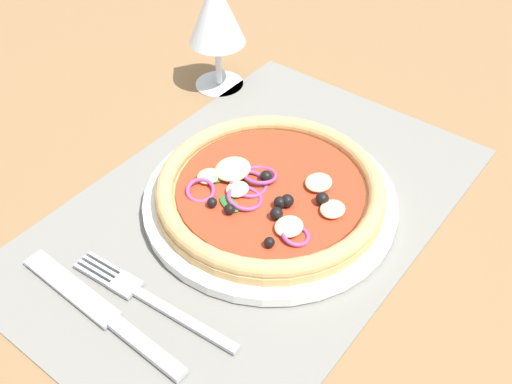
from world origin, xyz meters
TOP-DOWN VIEW (x-y plane):
  - ground_plane at (0.00, 0.00)cm, footprint 190.00×140.00cm
  - placemat at (0.00, 0.00)cm, footprint 50.13×32.80cm
  - plate at (1.72, -0.92)cm, footprint 26.40×26.40cm
  - pizza at (1.64, -0.91)cm, footprint 23.63×23.63cm
  - fork at (-14.90, 0.73)cm, footprint 2.86×18.06cm
  - knife at (-18.44, 2.83)cm, footprint 2.30×20.04cm
  - wine_glass at (16.23, 18.32)cm, footprint 7.20×7.20cm

SIDE VIEW (x-z plane):
  - ground_plane at x=0.00cm, z-range -2.40..0.00cm
  - placemat at x=0.00cm, z-range 0.00..0.40cm
  - fork at x=-14.90cm, z-range 0.40..0.84cm
  - knife at x=-18.44cm, z-range 0.35..0.96cm
  - plate at x=1.72cm, z-range 0.40..1.48cm
  - pizza at x=1.64cm, z-range 1.24..3.89cm
  - wine_glass at x=16.23cm, z-range 2.60..17.50cm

